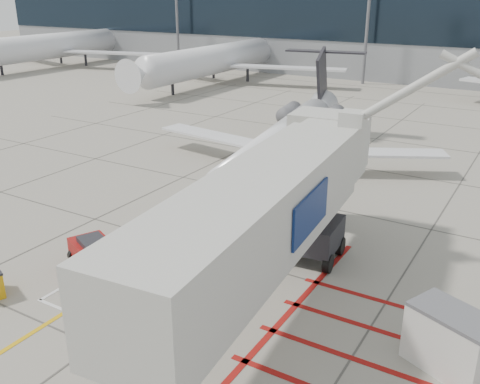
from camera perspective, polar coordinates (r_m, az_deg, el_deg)
The scene contains 10 objects.
ground_plane at distance 22.56m, azimuth -7.99°, elevation -10.66°, with size 260.00×260.00×0.00m, color #9C9686.
regional_jet at distance 33.38m, azimuth 3.45°, elevation 6.71°, with size 21.56×27.18×7.12m, color white, non-canonical shape.
jet_bridge at distance 18.10m, azimuth 1.73°, elevation -4.26°, with size 9.57×20.20×8.08m, color beige, non-canonical shape.
pushback_tug at distance 24.85m, azimuth -15.33°, elevation -6.19°, with size 2.49×1.55×1.45m, color maroon, non-canonical shape.
baggage_cart at distance 27.40m, azimuth 4.74°, elevation -3.21°, with size 1.80×1.14×1.14m, color slate, non-canonical shape.
ground_power_unit at distance 19.22m, azimuth 21.56°, elevation -14.53°, with size 2.67×1.56×2.12m, color silver, non-canonical shape.
cone_nose at distance 27.27m, azimuth -6.40°, elevation -4.07°, with size 0.40×0.40×0.55m, color orange.
cone_side at distance 27.09m, azimuth 2.42°, elevation -4.15°, with size 0.39×0.39×0.54m, color orange.
bg_aircraft_a at distance 92.41m, azimuth -18.62°, elevation 16.19°, with size 34.56×38.40×11.52m, color silver, non-canonical shape.
bg_aircraft_b at distance 72.45m, azimuth -1.87°, elevation 15.96°, with size 32.85×36.50×10.95m, color silver, non-canonical shape.
Camera 1 is at (12.41, -14.73, 11.75)m, focal length 40.00 mm.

